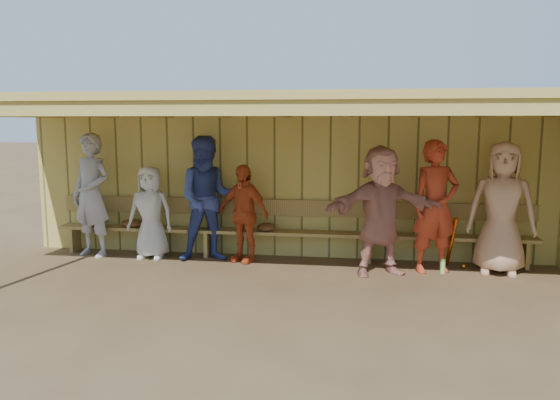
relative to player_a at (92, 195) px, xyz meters
The scene contains 11 objects.
ground 3.38m from the player_a, 14.51° to the right, with size 90.00×90.00×0.00m, color brown.
player_a is the anchor object (origin of this frame).
player_b 1.01m from the player_a, ahead, with size 0.72×0.47×1.48m, color silver.
player_c 1.93m from the player_a, ahead, with size 0.95×0.74×1.96m, color #32428A.
player_d 2.50m from the player_a, ahead, with size 0.89×0.37×1.52m, color #CB4B20.
player_f 4.58m from the player_a, ahead, with size 1.71×0.55×1.85m, color tan.
player_g 5.35m from the player_a, ahead, with size 0.70×0.46×1.92m, color #AA331B.
player_h 6.26m from the player_a, ahead, with size 0.93×0.60×1.90m, color tan.
dugout_structure 3.59m from the player_a, ahead, with size 8.80×3.20×2.50m.
bench 3.18m from the player_a, ahead, with size 7.60×0.34×0.93m.
dugout_equipment 2.22m from the player_a, ahead, with size 5.46×0.62×0.80m.
Camera 1 is at (1.14, -7.33, 2.17)m, focal length 35.00 mm.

